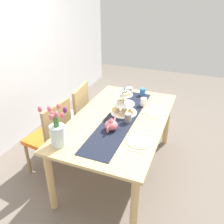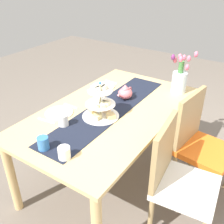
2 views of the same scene
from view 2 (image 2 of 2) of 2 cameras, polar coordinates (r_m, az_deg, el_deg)
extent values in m
plane|color=#6B6056|center=(2.66, -0.39, -13.15)|extent=(8.00, 8.00, 0.00)
cube|color=tan|center=(2.24, -0.45, 0.16)|extent=(1.68, 0.97, 0.03)
cylinder|color=tan|center=(3.18, 1.09, 2.32)|extent=(0.07, 0.07, 0.69)
cylinder|color=tan|center=(2.26, -20.99, -13.07)|extent=(0.07, 0.07, 0.69)
cylinder|color=tan|center=(2.88, 15.21, -1.99)|extent=(0.07, 0.07, 0.69)
cylinder|color=#9C8254|center=(2.34, 21.15, -16.29)|extent=(0.04, 0.04, 0.41)
cylinder|color=#9C8254|center=(2.42, 13.16, -12.85)|extent=(0.04, 0.04, 0.41)
cylinder|color=#9C8254|center=(2.68, 16.96, -8.64)|extent=(0.04, 0.04, 0.41)
cube|color=orange|center=(2.36, 19.79, -8.03)|extent=(0.47, 0.47, 0.05)
cube|color=#9C8254|center=(2.27, 16.53, -1.28)|extent=(0.42, 0.09, 0.45)
cylinder|color=#9C8254|center=(2.27, 20.68, -17.80)|extent=(0.04, 0.04, 0.41)
cylinder|color=#9C8254|center=(2.06, 8.35, -21.93)|extent=(0.04, 0.04, 0.41)
cylinder|color=#9C8254|center=(2.30, 11.59, -15.43)|extent=(0.04, 0.04, 0.41)
cube|color=silver|center=(1.99, 15.77, -15.54)|extent=(0.46, 0.46, 0.05)
cube|color=#9C8254|center=(1.85, 11.11, -8.46)|extent=(0.42, 0.08, 0.45)
cube|color=black|center=(2.24, -0.71, 0.62)|extent=(1.48, 0.32, 0.00)
cylinder|color=beige|center=(2.07, -2.55, 2.44)|extent=(0.01, 0.01, 0.28)
cylinder|color=white|center=(2.13, -2.47, -0.82)|extent=(0.30, 0.30, 0.01)
cylinder|color=white|center=(2.08, -2.53, 1.78)|extent=(0.24, 0.24, 0.01)
cylinder|color=white|center=(2.03, -2.60, 4.52)|extent=(0.19, 0.19, 0.01)
cube|color=#D1C388|center=(2.08, -3.31, -1.05)|extent=(0.05, 0.06, 0.04)
cube|color=#DCBF85|center=(2.08, -0.25, -0.90)|extent=(0.09, 0.09, 0.04)
cube|color=beige|center=(2.18, -1.27, 0.63)|extent=(0.06, 0.06, 0.04)
cube|color=#EAC574|center=(2.17, -4.31, 0.51)|extent=(0.06, 0.07, 0.05)
cube|color=#F0E4C3|center=(2.02, -3.25, 1.45)|extent=(0.06, 0.04, 0.03)
cube|color=beige|center=(2.01, -2.18, 1.41)|extent=(0.06, 0.07, 0.03)
cube|color=#EFEAC3|center=(2.04, -1.42, 1.85)|extent=(0.04, 0.06, 0.03)
cube|color=beige|center=(2.06, -1.16, 2.15)|extent=(0.06, 0.07, 0.03)
cube|color=beige|center=(2.05, -1.61, 5.38)|extent=(0.06, 0.04, 0.03)
cube|color=beige|center=(2.05, -2.24, 5.45)|extent=(0.06, 0.04, 0.03)
cube|color=beige|center=(2.05, -3.02, 5.34)|extent=(0.05, 0.06, 0.03)
cube|color=beige|center=(2.04, -3.83, 5.20)|extent=(0.04, 0.06, 0.03)
cube|color=beige|center=(2.01, -3.39, 4.82)|extent=(0.07, 0.06, 0.03)
sphere|color=#3370B7|center=(2.00, -2.65, 6.31)|extent=(0.02, 0.02, 0.02)
ellipsoid|color=#D66B75|center=(2.39, 2.89, 4.07)|extent=(0.13, 0.13, 0.10)
cone|color=#D66B75|center=(2.37, 2.93, 5.55)|extent=(0.06, 0.06, 0.04)
cylinder|color=#D66B75|center=(2.32, 1.75, 3.49)|extent=(0.07, 0.02, 0.06)
torus|color=#D66B75|center=(2.46, 3.86, 4.75)|extent=(0.07, 0.01, 0.07)
cylinder|color=silver|center=(2.59, 14.36, 6.25)|extent=(0.14, 0.14, 0.20)
cylinder|color=#3D7538|center=(2.53, 14.78, 9.32)|extent=(0.05, 0.05, 0.12)
ellipsoid|color=#E5607A|center=(2.42, 14.73, 11.02)|extent=(0.04, 0.04, 0.06)
ellipsoid|color=#E5607A|center=(2.46, 16.01, 9.32)|extent=(0.04, 0.04, 0.06)
ellipsoid|color=#E5607A|center=(2.47, 16.37, 11.07)|extent=(0.04, 0.04, 0.06)
ellipsoid|color=#E5607A|center=(2.52, 17.81, 11.85)|extent=(0.04, 0.04, 0.06)
ellipsoid|color=#E5607A|center=(2.57, 15.42, 11.34)|extent=(0.04, 0.04, 0.06)
ellipsoid|color=#E5607A|center=(2.54, 14.56, 11.57)|extent=(0.04, 0.04, 0.06)
ellipsoid|color=#E5607A|center=(2.52, 13.56, 10.90)|extent=(0.04, 0.04, 0.06)
ellipsoid|color=#6B2860|center=(2.48, 13.13, 11.51)|extent=(0.04, 0.04, 0.06)
cylinder|color=white|center=(1.71, -10.35, -8.74)|extent=(0.08, 0.08, 0.08)
cylinder|color=white|center=(2.65, -1.96, 5.56)|extent=(0.23, 0.23, 0.01)
cube|color=silver|center=(2.76, -0.21, 6.56)|extent=(0.03, 0.15, 0.01)
cube|color=silver|center=(2.54, -3.85, 4.39)|extent=(0.03, 0.17, 0.01)
cylinder|color=white|center=(2.22, -11.44, -0.18)|extent=(0.23, 0.23, 0.01)
cube|color=silver|center=(2.31, -8.97, 1.28)|extent=(0.02, 0.15, 0.01)
cube|color=silver|center=(2.14, -14.09, -1.85)|extent=(0.03, 0.17, 0.01)
cylinder|color=slate|center=(2.29, -2.12, 2.79)|extent=(0.08, 0.08, 0.09)
cylinder|color=white|center=(2.03, -10.55, -1.77)|extent=(0.08, 0.08, 0.09)
cylinder|color=#3370B7|center=(1.81, -14.72, -6.62)|extent=(0.08, 0.08, 0.09)
camera|label=1|loc=(4.16, 8.64, 32.17)|focal=38.06mm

